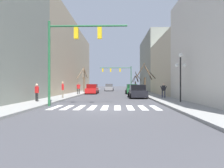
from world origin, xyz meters
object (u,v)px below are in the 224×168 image
car_driving_away_lane (137,92)px  pedestrian_on_left_sidewalk (164,89)px  car_parked_left_mid (92,89)px  pedestrian_near_right_corner (78,87)px  pedestrian_crossing_street (63,88)px  street_tree_left_near (84,80)px  traffic_signal_far (119,72)px  car_parked_right_near (132,89)px  street_lamp_right_corner (180,67)px  street_tree_left_mid (136,82)px  traffic_signal_near (71,45)px  street_tree_right_far (145,80)px  car_at_intersection (109,88)px  pedestrian_waiting_at_curb (37,91)px

car_driving_away_lane → pedestrian_on_left_sidewalk: size_ratio=2.73×
car_parked_left_mid → pedestrian_near_right_corner: size_ratio=2.46×
pedestrian_on_left_sidewalk → pedestrian_crossing_street: size_ratio=0.90×
pedestrian_on_left_sidewalk → street_tree_left_near: bearing=-39.6°
traffic_signal_far → car_parked_right_near: size_ratio=1.88×
car_parked_left_mid → street_tree_left_near: street_tree_left_near is taller
street_lamp_right_corner → car_parked_right_near: 15.41m
car_parked_right_near → street_lamp_right_corner: bearing=-169.0°
car_parked_right_near → pedestrian_near_right_corner: size_ratio=2.39×
traffic_signal_far → pedestrian_on_left_sidewalk: traffic_signal_far is taller
car_parked_right_near → pedestrian_crossing_street: (-8.72, -10.37, 0.45)m
car_parked_right_near → pedestrian_on_left_sidewalk: size_ratio=2.52×
car_parked_left_mid → street_tree_left_mid: (9.36, 16.50, 1.54)m
traffic_signal_near → car_parked_left_mid: traffic_signal_near is taller
traffic_signal_far → car_parked_left_mid: size_ratio=1.83×
traffic_signal_far → street_tree_right_far: traffic_signal_far is taller
pedestrian_near_right_corner → street_lamp_right_corner: bearing=-89.4°
traffic_signal_far → pedestrian_near_right_corner: bearing=-112.3°
car_at_intersection → pedestrian_crossing_street: size_ratio=2.49×
traffic_signal_far → street_tree_right_far: 14.26m
traffic_signal_near → street_tree_right_far: size_ratio=1.27×
car_driving_away_lane → street_tree_left_mid: size_ratio=0.92×
car_parked_right_near → street_tree_right_far: (2.16, -1.06, 1.57)m
pedestrian_near_right_corner → pedestrian_waiting_at_curb: pedestrian_near_right_corner is taller
car_parked_right_near → pedestrian_on_left_sidewalk: (2.71, -10.30, 0.34)m
car_at_intersection → pedestrian_on_left_sidewalk: size_ratio=2.76×
traffic_signal_near → pedestrian_waiting_at_curb: bearing=149.7°
car_driving_away_lane → car_parked_left_mid: bearing=38.6°
street_tree_right_far → pedestrian_near_right_corner: bearing=-168.0°
pedestrian_near_right_corner → street_tree_left_near: 8.39m
car_parked_left_mid → car_driving_away_lane: bearing=-141.4°
car_parked_left_mid → pedestrian_crossing_street: pedestrian_crossing_street is taller
street_tree_left_mid → car_driving_away_lane: bearing=-95.9°
street_lamp_right_corner → pedestrian_waiting_at_curb: 12.72m
car_parked_left_mid → street_tree_left_near: (-2.43, 4.99, 1.78)m
car_driving_away_lane → street_tree_right_far: street_tree_right_far is taller
street_tree_left_mid → traffic_signal_far: bearing=-138.7°
traffic_signal_near → pedestrian_crossing_street: bearing=112.2°
pedestrian_near_right_corner → pedestrian_crossing_street: pedestrian_crossing_street is taller
traffic_signal_far → car_parked_left_mid: traffic_signal_far is taller
street_tree_left_near → street_tree_right_far: (11.40, -5.97, -0.22)m
car_parked_right_near → pedestrian_waiting_at_curb: size_ratio=2.63×
pedestrian_on_left_sidewalk → pedestrian_waiting_at_curb: pedestrian_on_left_sidewalk is taller
street_lamp_right_corner → street_tree_right_far: size_ratio=0.83×
pedestrian_crossing_street → street_tree_left_near: (-0.53, 15.28, 1.34)m
car_at_intersection → street_tree_left_near: 9.51m
traffic_signal_near → street_tree_left_mid: traffic_signal_near is taller
pedestrian_on_left_sidewalk → street_tree_right_far: size_ratio=0.32×
car_at_intersection → street_tree_left_near: (-4.80, -8.02, 1.76)m
car_at_intersection → car_parked_right_near: bearing=19.0°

